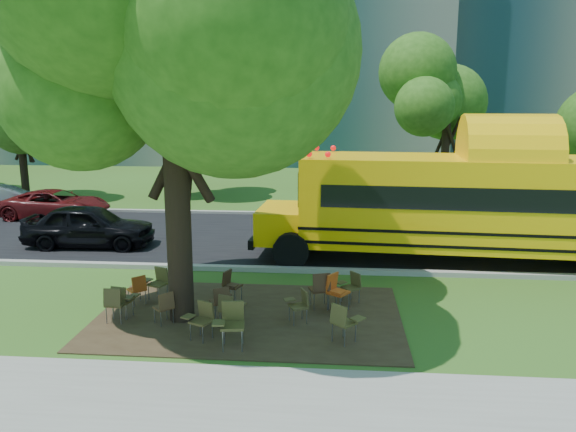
# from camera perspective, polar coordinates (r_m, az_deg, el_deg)

# --- Properties ---
(ground) EXTENTS (160.00, 160.00, 0.00)m
(ground) POSITION_cam_1_polar(r_m,az_deg,el_deg) (13.90, -7.80, -9.20)
(ground) COLOR #37551A
(ground) RESTS_ON ground
(sidewalk) EXTENTS (60.00, 4.00, 0.04)m
(sidewalk) POSITION_cam_1_polar(r_m,az_deg,el_deg) (9.57, -14.72, -19.69)
(sidewalk) COLOR gray
(sidewalk) RESTS_ON ground
(dirt_patch) EXTENTS (7.00, 4.50, 0.03)m
(dirt_patch) POSITION_cam_1_polar(r_m,az_deg,el_deg) (13.26, -3.99, -10.11)
(dirt_patch) COLOR #382819
(dirt_patch) RESTS_ON ground
(asphalt_road) EXTENTS (80.00, 8.00, 0.04)m
(asphalt_road) POSITION_cam_1_polar(r_m,az_deg,el_deg) (20.47, -3.54, -2.16)
(asphalt_road) COLOR black
(asphalt_road) RESTS_ON ground
(kerb_near) EXTENTS (80.00, 0.25, 0.14)m
(kerb_near) POSITION_cam_1_polar(r_m,az_deg,el_deg) (16.65, -5.55, -5.31)
(kerb_near) COLOR gray
(kerb_near) RESTS_ON ground
(kerb_far) EXTENTS (80.00, 0.25, 0.14)m
(kerb_far) POSITION_cam_1_polar(r_m,az_deg,el_deg) (24.42, -2.14, 0.27)
(kerb_far) COLOR gray
(kerb_far) RESTS_ON ground
(building_main) EXTENTS (38.00, 16.00, 22.00)m
(building_main) POSITION_cam_1_polar(r_m,az_deg,el_deg) (50.22, -8.16, 18.63)
(building_main) COLOR slate
(building_main) RESTS_ON ground
(bg_tree_0) EXTENTS (5.20, 5.20, 7.18)m
(bg_tree_0) POSITION_cam_1_polar(r_m,az_deg,el_deg) (29.69, -25.75, 9.93)
(bg_tree_0) COLOR black
(bg_tree_0) RESTS_ON ground
(bg_tree_2) EXTENTS (4.80, 4.80, 6.62)m
(bg_tree_2) POSITION_cam_1_polar(r_m,az_deg,el_deg) (29.74, -10.78, 10.19)
(bg_tree_2) COLOR black
(bg_tree_2) RESTS_ON ground
(bg_tree_3) EXTENTS (5.60, 5.60, 7.84)m
(bg_tree_3) POSITION_cam_1_polar(r_m,az_deg,el_deg) (27.12, 15.96, 11.54)
(bg_tree_3) COLOR black
(bg_tree_3) RESTS_ON ground
(main_tree) EXTENTS (7.20, 7.20, 9.77)m
(main_tree) POSITION_cam_1_polar(r_m,az_deg,el_deg) (12.39, -11.81, 17.12)
(main_tree) COLOR black
(main_tree) RESTS_ON ground
(school_bus) EXTENTS (13.49, 3.81, 3.26)m
(school_bus) POSITION_cam_1_polar(r_m,az_deg,el_deg) (17.88, 20.58, 1.17)
(school_bus) COLOR #FFBC08
(school_bus) RESTS_ON ground
(chair_0) EXTENTS (0.59, 0.47, 0.81)m
(chair_0) POSITION_cam_1_polar(r_m,az_deg,el_deg) (13.46, -16.49, -8.04)
(chair_0) COLOR #4D4421
(chair_0) RESTS_ON ground
(chair_1) EXTENTS (0.57, 0.50, 0.85)m
(chair_1) POSITION_cam_1_polar(r_m,az_deg,el_deg) (13.26, -17.08, -8.26)
(chair_1) COLOR #463B1E
(chair_1) RESTS_ON ground
(chair_2) EXTENTS (0.53, 0.67, 0.78)m
(chair_2) POSITION_cam_1_polar(r_m,az_deg,el_deg) (12.92, -12.36, -8.75)
(chair_2) COLOR #51351D
(chair_2) RESTS_ON ground
(chair_3) EXTENTS (0.67, 0.53, 0.82)m
(chair_3) POSITION_cam_1_polar(r_m,az_deg,el_deg) (12.01, -8.78, -10.08)
(chair_3) COLOR #4B4120
(chair_3) RESTS_ON ground
(chair_4) EXTENTS (0.61, 0.48, 0.78)m
(chair_4) POSITION_cam_1_polar(r_m,az_deg,el_deg) (12.54, -6.00, -9.18)
(chair_4) COLOR #483E1F
(chair_4) RESTS_ON ground
(chair_5) EXTENTS (0.65, 0.64, 0.97)m
(chair_5) POSITION_cam_1_polar(r_m,az_deg,el_deg) (11.52, -5.78, -10.49)
(chair_5) COLOR #46431E
(chair_5) RESTS_ON ground
(chair_6) EXTENTS (0.62, 0.53, 0.78)m
(chair_6) POSITION_cam_1_polar(r_m,az_deg,el_deg) (12.72, 1.19, -8.79)
(chair_6) COLOR #4A4020
(chair_6) RESTS_ON ground
(chair_7) EXTENTS (0.75, 0.59, 0.87)m
(chair_7) POSITION_cam_1_polar(r_m,az_deg,el_deg) (11.71, 5.66, -10.42)
(chair_7) COLOR #4F4822
(chair_7) RESTS_ON ground
(chair_8) EXTENTS (0.52, 0.66, 0.77)m
(chair_8) POSITION_cam_1_polar(r_m,az_deg,el_deg) (14.24, -14.97, -6.96)
(chair_8) COLOR #B14812
(chair_8) RESTS_ON ground
(chair_9) EXTENTS (0.66, 0.52, 0.83)m
(chair_9) POSITION_cam_1_polar(r_m,az_deg,el_deg) (14.49, -13.08, -6.37)
(chair_9) COLOR brown
(chair_9) RESTS_ON ground
(chair_10) EXTENTS (0.50, 0.64, 0.80)m
(chair_10) POSITION_cam_1_polar(r_m,az_deg,el_deg) (14.05, -5.87, -6.79)
(chair_10) COLOR #3E2716
(chair_10) RESTS_ON ground
(chair_11) EXTENTS (0.53, 0.65, 0.79)m
(chair_11) POSITION_cam_1_polar(r_m,az_deg,el_deg) (13.02, -6.83, -8.35)
(chair_11) COLOR #462D19
(chair_11) RESTS_ON ground
(chair_12) EXTENTS (0.61, 0.77, 0.91)m
(chair_12) POSITION_cam_1_polar(r_m,az_deg,el_deg) (13.42, 4.88, -7.37)
(chair_12) COLOR #CE4E16
(chair_12) RESTS_ON ground
(chair_13) EXTENTS (0.64, 0.70, 0.93)m
(chair_13) POSITION_cam_1_polar(r_m,az_deg,el_deg) (13.51, 3.39, -7.14)
(chair_13) COLOR #412917
(chair_13) RESTS_ON ground
(chair_14) EXTENTS (0.66, 0.52, 0.78)m
(chair_14) POSITION_cam_1_polar(r_m,az_deg,el_deg) (14.01, 6.47, -6.91)
(chair_14) COLOR #47411F
(chair_14) RESTS_ON ground
(black_car) EXTENTS (4.38, 1.90, 1.47)m
(black_car) POSITION_cam_1_polar(r_m,az_deg,el_deg) (20.18, -19.55, -0.95)
(black_car) COLOR black
(black_car) RESTS_ON ground
(bg_car_silver) EXTENTS (3.76, 2.37, 1.17)m
(bg_car_silver) POSITION_cam_1_polar(r_m,az_deg,el_deg) (27.98, -26.72, 1.57)
(bg_car_silver) COLOR #ABAAB0
(bg_car_silver) RESTS_ON ground
(bg_car_red) EXTENTS (4.41, 2.07, 1.22)m
(bg_car_red) POSITION_cam_1_polar(r_m,az_deg,el_deg) (25.51, -22.48, 1.11)
(bg_car_red) COLOR #520E10
(bg_car_red) RESTS_ON ground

